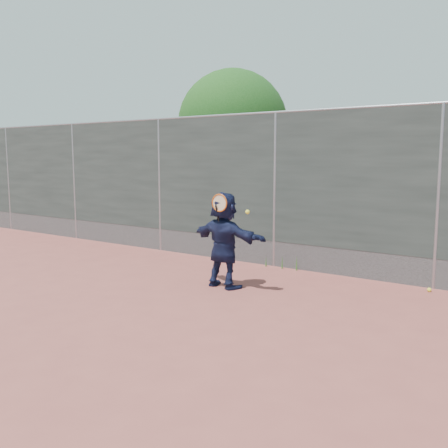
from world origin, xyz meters
The scene contains 7 objects.
ground centered at (0.00, 0.00, 0.00)m, with size 80.00×80.00×0.00m, color #9E4C42.
player centered at (0.10, 1.61, 0.80)m, with size 1.48×0.47×1.59m, color #151C3B.
ball_ground centered at (3.00, 3.24, 0.03)m, with size 0.07×0.07×0.07m, color #FBF637.
fence centered at (0.00, 3.50, 1.58)m, with size 20.00×0.06×3.03m.
swing_action centered at (0.21, 1.41, 1.40)m, with size 0.71×0.13×0.51m.
tree_left centered at (-2.85, 6.55, 2.94)m, with size 3.15×3.00×4.53m.
weed_clump centered at (0.29, 3.38, 0.13)m, with size 0.68×0.07×0.30m.
Camera 1 is at (4.73, -5.06, 2.16)m, focal length 40.00 mm.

